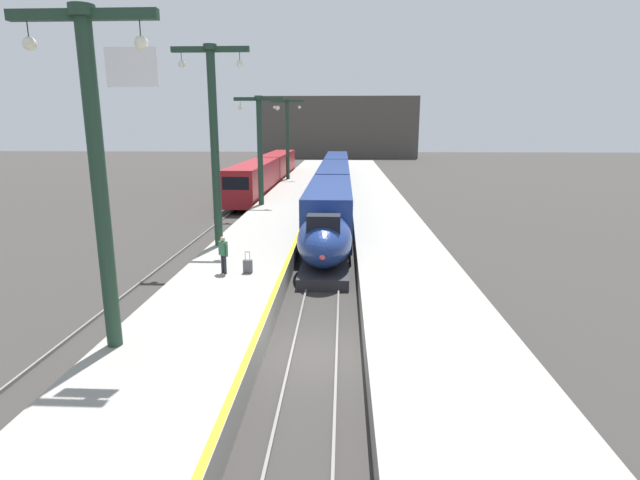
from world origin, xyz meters
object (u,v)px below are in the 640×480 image
Objects in this scene: highspeed_train_main at (334,183)px; station_column_far at (260,140)px; station_column_near at (98,150)px; rolling_suitcase at (248,266)px; station_column_distant at (287,132)px; passenger_near_edge at (223,252)px; regional_train_adjacent at (268,171)px; station_column_mid at (214,130)px.

station_column_far reaches higher than highspeed_train_main.
station_column_near reaches higher than rolling_suitcase.
station_column_distant is 40.34m from rolling_suitcase.
rolling_suitcase is at bearing 71.51° from station_column_near.
station_column_near is 8.99m from passenger_near_edge.
regional_train_adjacent is 46.00m from station_column_near.
station_column_distant reaches higher than passenger_near_edge.
passenger_near_edge is at bearing 78.70° from station_column_near.
station_column_distant is at bearing 90.07° from station_column_near.
passenger_near_edge is 1.26m from rolling_suitcase.
station_column_mid is at bearing -90.00° from station_column_far.
station_column_far reaches higher than passenger_near_edge.
passenger_near_edge is (1.49, 7.46, -4.80)m from station_column_near.
highspeed_train_main is 27.96m from rolling_suitcase.
station_column_far is (2.20, -18.48, 4.21)m from regional_train_adjacent.
highspeed_train_main is at bearing 81.12° from passenger_near_edge.
rolling_suitcase is (2.59, -5.22, -5.89)m from station_column_mid.
station_column_mid is at bearing -86.17° from regional_train_adjacent.
station_column_near is at bearing -99.39° from highspeed_train_main.
station_column_mid is 34.69m from station_column_distant.
highspeed_train_main is 5.35× the size of station_column_mid.
station_column_distant is at bearing 92.21° from passenger_near_edge.
station_column_far is at bearing -83.21° from regional_train_adjacent.
station_column_distant is 40.33m from passenger_near_edge.
station_column_near is 1.00× the size of station_column_distant.
station_column_near is 27.23m from station_column_far.
highspeed_train_main is at bearing 53.99° from station_column_far.
station_column_far is (-0.00, 14.42, -0.90)m from station_column_mid.
regional_train_adjacent is 3.50× the size of station_column_mid.
highspeed_train_main is 6.40× the size of station_column_far.
regional_train_adjacent is 33.37m from station_column_mid.
station_column_far is 20.29m from passenger_near_edge.
station_column_near is 1.09× the size of station_column_far.
station_column_near is 5.62× the size of passenger_near_edge.
station_column_distant is (0.00, 20.26, 0.40)m from station_column_far.
highspeed_train_main is 36.15m from station_column_near.
regional_train_adjacent is at bearing 93.83° from station_column_mid.
passenger_near_edge is at bearing -73.88° from station_column_mid.
highspeed_train_main is at bearing 83.20° from rolling_suitcase.
station_column_distant is (-5.90, 12.14, 4.78)m from highspeed_train_main.
station_column_mid is 10.64× the size of rolling_suitcase.
passenger_near_edge is at bearing -87.79° from station_column_distant.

